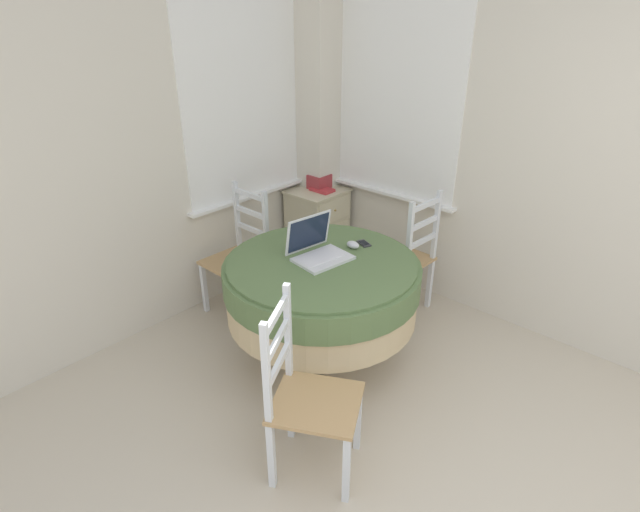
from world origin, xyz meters
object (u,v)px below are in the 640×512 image
at_px(dining_chair_camera_near, 306,398).
at_px(book_on_cabinet, 322,190).
at_px(dining_chair_near_back_window, 240,256).
at_px(round_dining_table, 322,285).
at_px(corner_cabinet, 318,228).
at_px(dining_chair_near_right_window, 405,257).
at_px(cell_phone, 364,243).
at_px(laptop, 318,249).
at_px(storage_box, 319,181).
at_px(computer_mouse, 353,245).

xyz_separation_m(dining_chair_camera_near, book_on_cabinet, (1.72, 1.44, 0.28)).
height_order(dining_chair_near_back_window, book_on_cabinet, dining_chair_near_back_window).
bearing_deg(round_dining_table, corner_cabinet, 43.40).
distance_m(dining_chair_near_right_window, dining_chair_camera_near, 1.67).
bearing_deg(cell_phone, book_on_cabinet, 55.78).
distance_m(laptop, book_on_cabinet, 1.31).
distance_m(laptop, storage_box, 1.38).
bearing_deg(cell_phone, dining_chair_near_right_window, -0.69).
bearing_deg(dining_chair_camera_near, storage_box, 40.56).
height_order(round_dining_table, book_on_cabinet, book_on_cabinet).
bearing_deg(cell_phone, computer_mouse, 170.40).
bearing_deg(round_dining_table, cell_phone, -6.55).
bearing_deg(corner_cabinet, computer_mouse, -126.86).
xyz_separation_m(dining_chair_near_back_window, corner_cabinet, (0.94, 0.06, -0.09)).
bearing_deg(dining_chair_camera_near, cell_phone, 24.55).
relative_size(cell_phone, book_on_cabinet, 0.60).
relative_size(computer_mouse, dining_chair_near_back_window, 0.09).
xyz_separation_m(laptop, book_on_cabinet, (0.99, 0.85, -0.06)).
bearing_deg(round_dining_table, book_on_cabinet, 41.78).
distance_m(round_dining_table, dining_chair_near_back_window, 0.90).
bearing_deg(corner_cabinet, dining_chair_near_right_window, -96.60).
xyz_separation_m(laptop, dining_chair_near_right_window, (0.87, -0.10, -0.34)).
distance_m(computer_mouse, storage_box, 1.27).
xyz_separation_m(round_dining_table, corner_cabinet, (1.01, 0.95, -0.21)).
height_order(laptop, book_on_cabinet, laptop).
xyz_separation_m(round_dining_table, cell_phone, (0.37, -0.04, 0.17)).
relative_size(cell_phone, corner_cabinet, 0.17).
distance_m(storage_box, book_on_cabinet, 0.09).
bearing_deg(dining_chair_camera_near, corner_cabinet, 40.93).
relative_size(laptop, cell_phone, 3.13).
height_order(laptop, storage_box, laptop).
bearing_deg(computer_mouse, dining_chair_near_back_window, 102.88).
distance_m(dining_chair_camera_near, storage_box, 2.34).
distance_m(corner_cabinet, storage_box, 0.42).
xyz_separation_m(dining_chair_near_right_window, corner_cabinet, (0.12, 1.00, -0.09)).
distance_m(cell_phone, corner_cabinet, 1.24).
bearing_deg(book_on_cabinet, laptop, -139.31).
distance_m(round_dining_table, storage_box, 1.45).
height_order(dining_chair_near_back_window, storage_box, dining_chair_near_back_window).
height_order(dining_chair_near_back_window, corner_cabinet, dining_chair_near_back_window).
relative_size(corner_cabinet, book_on_cabinet, 3.63).
bearing_deg(dining_chair_near_right_window, round_dining_table, 176.88).
height_order(round_dining_table, storage_box, storage_box).
bearing_deg(dining_chair_near_right_window, cell_phone, 179.31).
relative_size(dining_chair_near_back_window, dining_chair_camera_near, 1.00).
height_order(computer_mouse, cell_phone, computer_mouse).
distance_m(dining_chair_camera_near, book_on_cabinet, 2.26).
bearing_deg(cell_phone, dining_chair_camera_near, -155.45).
height_order(dining_chair_near_back_window, dining_chair_near_right_window, same).
bearing_deg(round_dining_table, laptop, 67.26).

